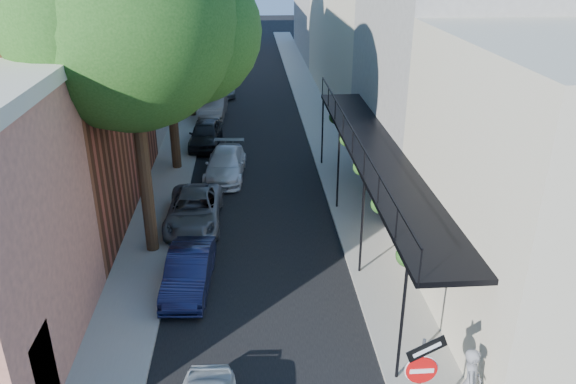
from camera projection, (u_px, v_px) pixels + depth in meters
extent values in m
cube|color=black|center=(252.00, 103.00, 38.59)|extent=(6.00, 64.00, 0.01)
cube|color=gray|center=(193.00, 103.00, 38.31)|extent=(2.00, 64.00, 0.12)
cube|color=gray|center=(310.00, 101.00, 38.83)|extent=(2.00, 64.00, 0.12)
cube|color=beige|center=(44.00, 374.00, 12.74)|extent=(0.10, 1.20, 2.20)
cube|color=gray|center=(114.00, 7.00, 20.43)|extent=(0.06, 7.00, 4.00)
cube|color=#9C9993|center=(96.00, 48.00, 32.52)|extent=(8.00, 12.00, 9.00)
cube|color=#BEB69D|center=(137.00, 12.00, 45.06)|extent=(8.00, 16.00, 10.00)
cube|color=tan|center=(161.00, 6.00, 58.22)|extent=(8.00, 12.00, 8.00)
cube|color=#9C9993|center=(467.00, 88.00, 23.68)|extent=(8.00, 10.00, 9.00)
cube|color=#BEB69D|center=(385.00, 42.00, 37.54)|extent=(8.00, 20.00, 8.00)
cube|color=#9C9993|center=(343.00, 1.00, 53.52)|extent=(8.00, 16.00, 10.00)
cube|color=black|center=(379.00, 154.00, 19.23)|extent=(2.00, 16.00, 0.15)
cube|color=black|center=(353.00, 130.00, 18.81)|extent=(0.05, 16.00, 0.05)
cylinder|color=black|center=(402.00, 322.00, 13.49)|extent=(0.08, 0.08, 3.40)
cylinder|color=black|center=(322.00, 130.00, 27.14)|extent=(0.08, 0.08, 3.40)
sphere|color=#1B4513|center=(408.00, 256.00, 13.91)|extent=(0.60, 0.60, 0.60)
sphere|color=#1B4513|center=(361.00, 167.00, 19.37)|extent=(0.60, 0.60, 0.60)
sphere|color=#1B4513|center=(336.00, 117.00, 24.83)|extent=(0.60, 0.60, 0.60)
cylinder|color=red|center=(422.00, 370.00, 11.48)|extent=(0.66, 0.04, 0.66)
cube|color=white|center=(422.00, 371.00, 11.46)|extent=(0.50, 0.02, 0.10)
cylinder|color=white|center=(421.00, 369.00, 11.50)|extent=(0.70, 0.02, 0.70)
cube|color=black|center=(427.00, 349.00, 11.25)|extent=(0.89, 0.15, 0.58)
cube|color=white|center=(427.00, 350.00, 11.22)|extent=(0.60, 0.10, 0.31)
cylinder|color=#312113|center=(143.00, 160.00, 18.71)|extent=(0.44, 0.44, 7.00)
sphere|color=#1B4513|center=(127.00, 20.00, 16.86)|extent=(6.80, 6.80, 6.80)
sphere|color=#1B4513|center=(188.00, 31.00, 18.10)|extent=(4.76, 4.76, 4.76)
cylinder|color=#312113|center=(172.00, 106.00, 26.13)|extent=(0.44, 0.44, 6.30)
sphere|color=#1B4513|center=(164.00, 16.00, 24.48)|extent=(6.00, 6.00, 6.00)
sphere|color=#1B4513|center=(201.00, 25.00, 25.60)|extent=(4.20, 4.20, 4.20)
cylinder|color=#312113|center=(189.00, 58.00, 34.11)|extent=(0.44, 0.44, 7.35)
imported|color=#111536|center=(189.00, 271.00, 17.77)|extent=(1.53, 3.84, 1.24)
imported|color=slate|center=(194.00, 210.00, 21.78)|extent=(2.10, 4.48, 1.24)
imported|color=silver|center=(225.00, 164.00, 26.26)|extent=(2.07, 4.43, 1.25)
imported|color=black|center=(206.00, 134.00, 30.22)|extent=(1.78, 4.07, 1.37)
imported|color=slate|center=(213.00, 107.00, 35.00)|extent=(1.68, 4.31, 1.40)
imported|color=gray|center=(220.00, 86.00, 40.43)|extent=(2.34, 4.50, 1.21)
imported|color=slate|center=(470.00, 383.00, 12.69)|extent=(0.67, 0.79, 1.85)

